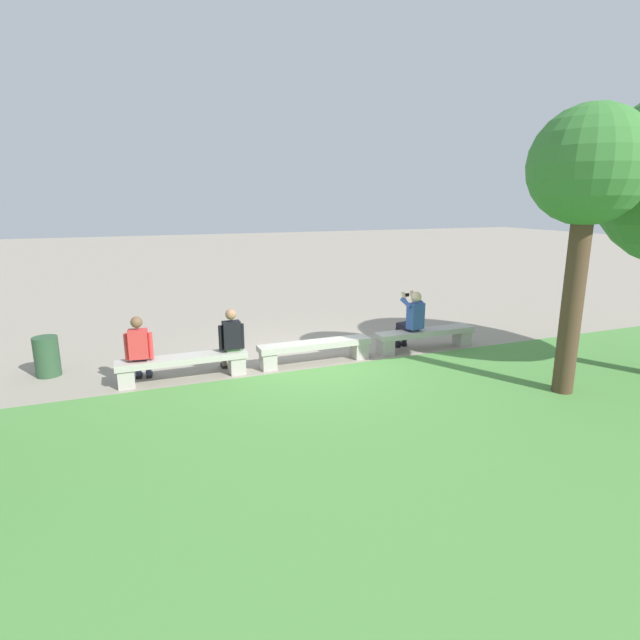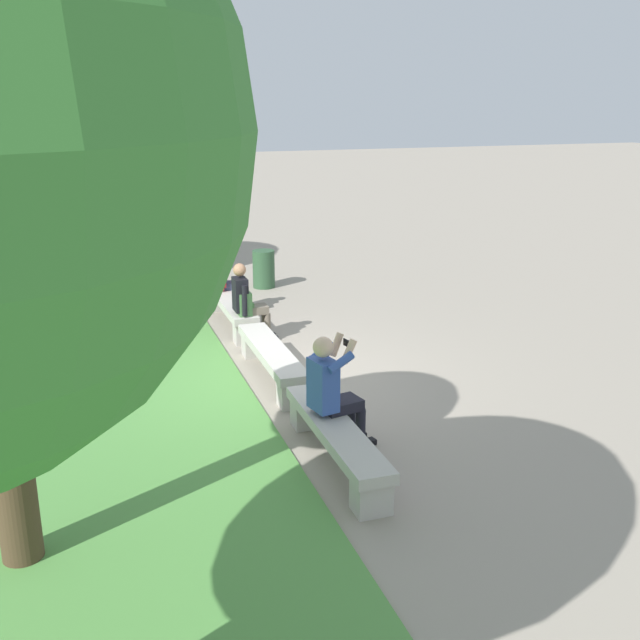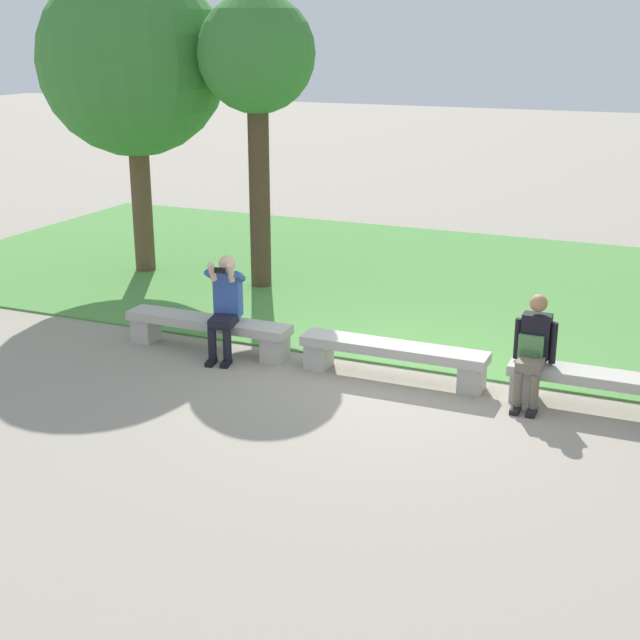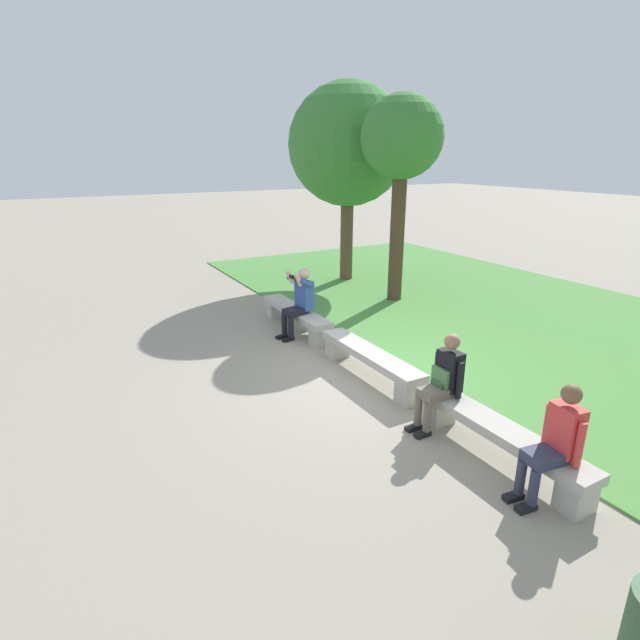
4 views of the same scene
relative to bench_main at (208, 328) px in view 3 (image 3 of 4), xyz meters
The scene contains 10 objects.
ground_plane 2.60m from the bench_main, ahead, with size 80.00×80.00×0.00m, color gray.
grass_strip 5.10m from the bench_main, 59.44° to the left, with size 19.50×8.00×0.03m, color #518E42.
bench_main is the anchor object (origin of this frame).
bench_near 2.59m from the bench_main, ahead, with size 2.33×0.40×0.45m.
bench_mid 5.17m from the bench_main, ahead, with size 2.33×0.40×0.45m.
person_photographer 0.54m from the bench_main, 13.29° to the right, with size 0.52×0.77×1.32m.
person_distant 4.29m from the bench_main, ahead, with size 0.48×0.67×1.26m.
backpack 4.25m from the bench_main, ahead, with size 0.28×0.24×0.43m.
tree_behind_wall 4.56m from the bench_main, 104.01° to the left, with size 1.83×1.83×4.65m.
tree_left_background 5.50m from the bench_main, 134.66° to the left, with size 3.14×3.14×5.17m.
Camera 3 is at (3.21, -9.69, 4.07)m, focal length 50.00 mm.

